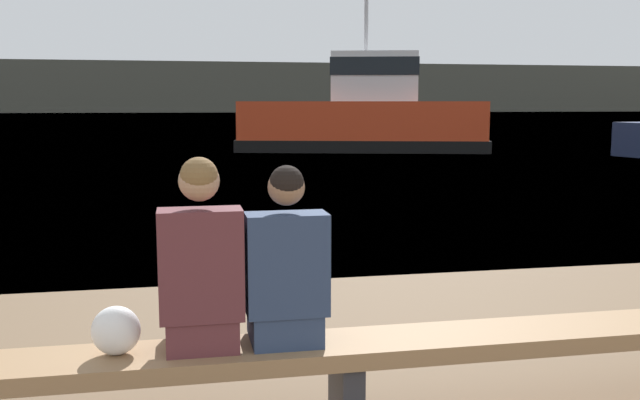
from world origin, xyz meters
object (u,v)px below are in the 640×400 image
(bench_main, at_px, (346,354))
(person_left, at_px, (201,269))
(person_right, at_px, (286,271))
(tugboat_red, at_px, (364,120))
(shopping_bag, at_px, (116,331))

(bench_main, xyz_separation_m, person_left, (-0.76, 0.01, 0.51))
(person_left, height_order, person_right, person_left)
(bench_main, distance_m, person_right, 0.58)
(bench_main, distance_m, tugboat_red, 22.33)
(bench_main, xyz_separation_m, person_right, (-0.32, 0.01, 0.48))
(shopping_bag, xyz_separation_m, tugboat_red, (7.01, 21.53, 0.54))
(bench_main, bearing_deg, tugboat_red, 74.90)
(bench_main, relative_size, shopping_bag, 30.45)
(bench_main, bearing_deg, person_right, 178.73)
(shopping_bag, relative_size, tugboat_red, 0.03)
(bench_main, bearing_deg, shopping_bag, 179.22)
(bench_main, xyz_separation_m, shopping_bag, (-1.19, 0.02, 0.20))
(person_left, bearing_deg, shopping_bag, 178.52)
(bench_main, height_order, shopping_bag, shopping_bag)
(bench_main, relative_size, person_right, 8.07)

